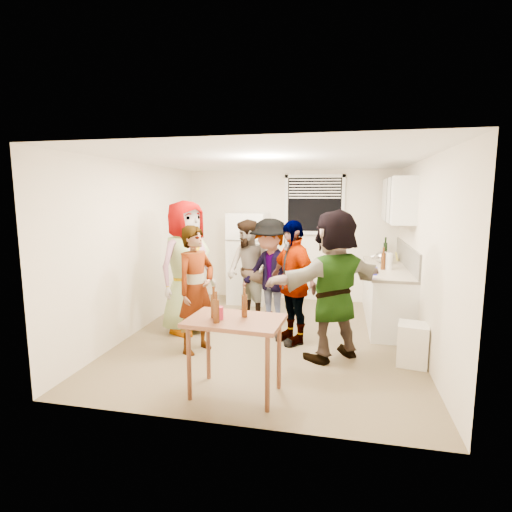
% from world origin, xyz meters
% --- Properties ---
extents(room, '(4.00, 4.50, 2.50)m').
position_xyz_m(room, '(0.00, 0.00, 0.00)').
color(room, white).
rests_on(room, ground).
extents(window, '(1.12, 0.10, 1.06)m').
position_xyz_m(window, '(0.45, 2.21, 1.85)').
color(window, white).
rests_on(window, room).
extents(refrigerator, '(0.70, 0.70, 1.70)m').
position_xyz_m(refrigerator, '(-0.75, 1.88, 0.85)').
color(refrigerator, white).
rests_on(refrigerator, ground).
extents(counter_lower, '(0.60, 2.20, 0.86)m').
position_xyz_m(counter_lower, '(1.70, 1.15, 0.43)').
color(counter_lower, white).
rests_on(counter_lower, ground).
extents(countertop, '(0.64, 2.22, 0.04)m').
position_xyz_m(countertop, '(1.70, 1.15, 0.88)').
color(countertop, beige).
rests_on(countertop, counter_lower).
extents(backsplash, '(0.03, 2.20, 0.36)m').
position_xyz_m(backsplash, '(1.99, 1.15, 1.08)').
color(backsplash, '#A5A197').
rests_on(backsplash, countertop).
extents(upper_cabinets, '(0.34, 1.60, 0.70)m').
position_xyz_m(upper_cabinets, '(1.83, 1.35, 1.95)').
color(upper_cabinets, white).
rests_on(upper_cabinets, room).
extents(kettle, '(0.32, 0.30, 0.22)m').
position_xyz_m(kettle, '(1.65, 1.47, 0.90)').
color(kettle, silver).
rests_on(kettle, countertop).
extents(paper_towel, '(0.12, 0.12, 0.25)m').
position_xyz_m(paper_towel, '(1.68, 0.90, 0.90)').
color(paper_towel, white).
rests_on(paper_towel, countertop).
extents(wine_bottle, '(0.07, 0.07, 0.28)m').
position_xyz_m(wine_bottle, '(1.75, 2.05, 0.90)').
color(wine_bottle, black).
rests_on(wine_bottle, countertop).
extents(beer_bottle_counter, '(0.07, 0.07, 0.26)m').
position_xyz_m(beer_bottle_counter, '(1.60, 0.86, 0.90)').
color(beer_bottle_counter, '#47230C').
rests_on(beer_bottle_counter, countertop).
extents(blue_cup, '(0.08, 0.08, 0.11)m').
position_xyz_m(blue_cup, '(1.44, 0.41, 0.90)').
color(blue_cup, '#1F1FD5').
rests_on(blue_cup, countertop).
extents(picture_frame, '(0.02, 0.16, 0.14)m').
position_xyz_m(picture_frame, '(1.92, 1.81, 0.97)').
color(picture_frame, '#DACA44').
rests_on(picture_frame, countertop).
extents(trash_bin, '(0.40, 0.40, 0.51)m').
position_xyz_m(trash_bin, '(1.84, -0.54, 0.25)').
color(trash_bin, white).
rests_on(trash_bin, ground).
extents(serving_table, '(0.99, 0.70, 0.80)m').
position_xyz_m(serving_table, '(-0.06, -1.69, 0.00)').
color(serving_table, brown).
rests_on(serving_table, ground).
extents(beer_bottle_table, '(0.06, 0.06, 0.24)m').
position_xyz_m(beer_bottle_table, '(-0.28, -1.69, 0.80)').
color(beer_bottle_table, '#47230C').
rests_on(beer_bottle_table, serving_table).
extents(red_cup, '(0.09, 0.09, 0.13)m').
position_xyz_m(red_cup, '(-0.22, -1.73, 0.80)').
color(red_cup, '#AB1F3B').
rests_on(red_cup, serving_table).
extents(guest_grey, '(2.18, 1.74, 0.62)m').
position_xyz_m(guest_grey, '(-1.26, 0.02, 0.00)').
color(guest_grey, gray).
rests_on(guest_grey, ground).
extents(guest_stripe, '(1.75, 1.25, 0.40)m').
position_xyz_m(guest_stripe, '(-0.86, -0.67, 0.00)').
color(guest_stripe, '#141933').
rests_on(guest_stripe, ground).
extents(guest_back_left, '(1.70, 1.75, 0.62)m').
position_xyz_m(guest_back_left, '(-0.50, 0.78, 0.00)').
color(guest_back_left, brown).
rests_on(guest_back_left, ground).
extents(guest_back_right, '(1.79, 2.00, 0.62)m').
position_xyz_m(guest_back_right, '(-0.09, 0.53, 0.00)').
color(guest_back_right, '#424247').
rests_on(guest_back_right, ground).
extents(guest_black, '(1.94, 1.85, 0.41)m').
position_xyz_m(guest_black, '(0.32, -0.09, 0.00)').
color(guest_black, black).
rests_on(guest_black, ground).
extents(guest_orange, '(2.53, 2.55, 0.55)m').
position_xyz_m(guest_orange, '(0.89, -0.53, 0.00)').
color(guest_orange, '#C76F4C').
rests_on(guest_orange, ground).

